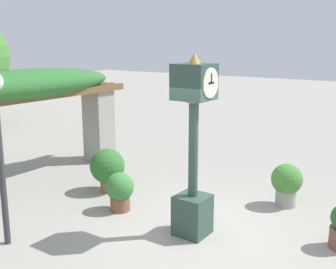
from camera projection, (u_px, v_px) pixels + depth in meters
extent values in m
plane|color=gray|center=(204.00, 229.00, 7.32)|extent=(60.00, 60.00, 0.00)
cube|color=#2D473D|center=(192.00, 215.00, 7.08)|extent=(0.53, 0.53, 0.69)
cylinder|color=#2D473D|center=(193.00, 150.00, 6.84)|extent=(0.16, 0.16, 1.57)
cylinder|color=gold|center=(194.00, 101.00, 6.66)|extent=(0.25, 0.25, 0.04)
cube|color=#2D473D|center=(194.00, 82.00, 6.60)|extent=(0.57, 0.57, 0.57)
cylinder|color=beige|center=(211.00, 83.00, 6.43)|extent=(0.46, 0.02, 0.46)
cylinder|color=beige|center=(179.00, 81.00, 6.76)|extent=(0.46, 0.02, 0.46)
cube|color=black|center=(211.00, 83.00, 6.43)|extent=(0.16, 0.01, 0.02)
cube|color=black|center=(212.00, 78.00, 6.41)|extent=(0.02, 0.01, 0.15)
cone|color=gold|center=(195.00, 58.00, 6.52)|extent=(0.20, 0.20, 0.17)
cube|color=gray|center=(99.00, 126.00, 11.42)|extent=(0.62, 0.62, 1.92)
cube|color=brown|center=(37.00, 97.00, 9.25)|extent=(5.65, 0.16, 0.16)
cube|color=brown|center=(28.00, 96.00, 9.42)|extent=(5.65, 0.16, 0.16)
cube|color=brown|center=(20.00, 95.00, 9.59)|extent=(5.65, 0.16, 0.16)
ellipsoid|color=#2D6B2D|center=(27.00, 85.00, 9.36)|extent=(4.93, 1.22, 0.70)
cylinder|color=gray|center=(286.00, 198.00, 8.34)|extent=(0.40, 0.40, 0.32)
sphere|color=#427F33|center=(287.00, 179.00, 8.26)|extent=(0.61, 0.61, 0.61)
cylinder|color=brown|center=(120.00, 203.00, 8.11)|extent=(0.38, 0.38, 0.28)
sphere|color=#387A38|center=(120.00, 187.00, 8.04)|extent=(0.55, 0.55, 0.55)
cylinder|color=#9E563D|center=(108.00, 185.00, 9.15)|extent=(0.33, 0.33, 0.29)
sphere|color=#2D6B2D|center=(107.00, 166.00, 9.06)|extent=(0.75, 0.75, 0.75)
cylinder|color=#333338|center=(1.00, 170.00, 6.55)|extent=(0.10, 0.10, 2.47)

